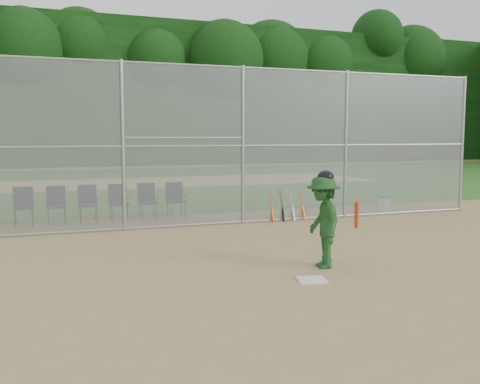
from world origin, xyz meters
name	(u,v)px	position (x,y,z in m)	size (l,w,h in m)	color
ground	(293,274)	(0.00, 0.00, 0.00)	(100.00, 100.00, 0.00)	tan
grass_strip	(128,183)	(0.00, 18.00, 0.01)	(100.00, 100.00, 0.00)	#28601D
dirt_patch_far	(128,183)	(0.00, 18.00, 0.01)	(24.00, 24.00, 0.00)	tan
backstop_fence	(205,143)	(0.00, 5.00, 2.07)	(16.09, 0.09, 4.00)	gray
treeline	(120,71)	(0.00, 20.00, 5.50)	(81.00, 60.00, 11.00)	black
home_plate	(312,280)	(0.10, -0.47, 0.01)	(0.43, 0.43, 0.02)	silver
batter_at_plate	(323,221)	(0.67, 0.22, 0.81)	(1.00, 1.27, 1.67)	#1C461E
water_cooler	(384,203)	(5.82, 5.74, 0.23)	(0.35, 0.35, 0.45)	white
spare_bats	(287,205)	(2.27, 5.04, 0.41)	(0.96, 0.37, 0.83)	#D84C14
chair_1	(23,207)	(-4.28, 6.62, 0.48)	(0.54, 0.52, 0.96)	#101B3C
chair_2	(56,205)	(-3.49, 6.62, 0.48)	(0.54, 0.52, 0.96)	#101B3C
chair_3	(88,204)	(-2.71, 6.62, 0.48)	(0.54, 0.52, 0.96)	#101B3C
chair_4	(119,203)	(-1.93, 6.62, 0.48)	(0.54, 0.52, 0.96)	#101B3C
chair_5	(148,201)	(-1.14, 6.62, 0.48)	(0.54, 0.52, 0.96)	#101B3C
chair_6	(176,200)	(-0.36, 6.62, 0.48)	(0.54, 0.52, 0.96)	#101B3C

